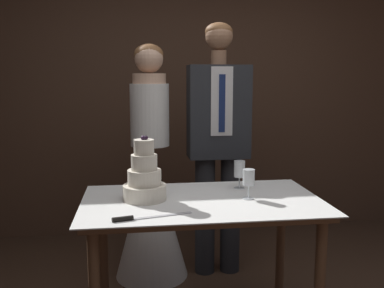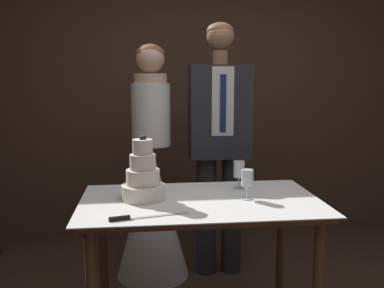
% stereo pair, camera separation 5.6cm
% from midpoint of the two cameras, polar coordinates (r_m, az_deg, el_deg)
% --- Properties ---
extents(wall_back, '(5.22, 0.12, 2.75)m').
position_cam_midpoint_polar(wall_back, '(4.12, 0.30, 7.35)').
color(wall_back, '#513828').
rests_on(wall_back, ground_plane).
extents(cake_table, '(1.31, 0.77, 0.82)m').
position_cam_midpoint_polar(cake_table, '(2.40, 1.82, -9.85)').
color(cake_table, brown).
rests_on(cake_table, ground_plane).
extents(tiered_cake, '(0.24, 0.24, 0.35)m').
position_cam_midpoint_polar(tiered_cake, '(2.35, -5.87, -4.59)').
color(tiered_cake, silver).
rests_on(tiered_cake, cake_table).
extents(cake_knife, '(0.39, 0.11, 0.02)m').
position_cam_midpoint_polar(cake_knife, '(2.07, -6.98, -9.67)').
color(cake_knife, silver).
rests_on(cake_knife, cake_table).
extents(wine_glass_near, '(0.07, 0.07, 0.17)m').
position_cam_midpoint_polar(wine_glass_near, '(2.37, 8.06, -4.57)').
color(wine_glass_near, silver).
rests_on(wine_glass_near, cake_table).
extents(wine_glass_middle, '(0.07, 0.07, 0.17)m').
position_cam_midpoint_polar(wine_glass_middle, '(2.58, 6.91, -3.55)').
color(wine_glass_middle, silver).
rests_on(wine_glass_middle, cake_table).
extents(bride, '(0.54, 0.54, 1.72)m').
position_cam_midpoint_polar(bride, '(3.20, -4.84, -6.65)').
color(bride, white).
rests_on(bride, ground_plane).
extents(groom, '(0.44, 0.25, 1.87)m').
position_cam_midpoint_polar(groom, '(3.17, 4.18, 0.85)').
color(groom, '#282B30').
rests_on(groom, ground_plane).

